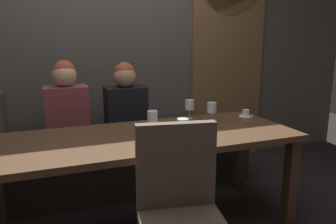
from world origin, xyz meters
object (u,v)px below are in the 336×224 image
(fork_on_table, at_px, (170,130))
(diner_redhead, at_px, (67,109))
(wine_glass_near_left, at_px, (183,126))
(wine_glass_far_left, at_px, (190,105))
(chair_near_side, at_px, (180,205))
(dining_table, at_px, (146,146))
(dessert_plate, at_px, (185,126))
(banquette_bench, at_px, (124,167))
(diner_bearded, at_px, (126,107))
(wine_glass_end_left, at_px, (153,118))
(wine_glass_center_back, at_px, (212,109))
(espresso_cup, at_px, (246,114))

(fork_on_table, bearing_deg, diner_redhead, 127.19)
(wine_glass_near_left, relative_size, wine_glass_far_left, 1.00)
(chair_near_side, bearing_deg, wine_glass_near_left, 65.32)
(dining_table, xyz_separation_m, chair_near_side, (-0.04, -0.72, -0.09))
(diner_redhead, bearing_deg, dessert_plate, -37.42)
(banquette_bench, height_order, wine_glass_far_left, wine_glass_far_left)
(diner_redhead, distance_m, dessert_plate, 1.05)
(diner_redhead, bearing_deg, wine_glass_near_left, -55.95)
(diner_bearded, height_order, wine_glass_end_left, diner_bearded)
(banquette_bench, height_order, fork_on_table, fork_on_table)
(diner_bearded, relative_size, wine_glass_end_left, 4.63)
(banquette_bench, relative_size, fork_on_table, 14.71)
(diner_redhead, xyz_separation_m, wine_glass_far_left, (0.98, -0.38, 0.03))
(wine_glass_near_left, bearing_deg, fork_on_table, 84.62)
(dining_table, relative_size, wine_glass_center_back, 13.41)
(banquette_bench, relative_size, dessert_plate, 13.16)
(dining_table, xyz_separation_m, diner_redhead, (-0.48, 0.71, 0.17))
(wine_glass_end_left, bearing_deg, wine_glass_far_left, 34.50)
(wine_glass_near_left, height_order, espresso_cup, wine_glass_near_left)
(dining_table, bearing_deg, diner_redhead, 124.22)
(diner_bearded, height_order, wine_glass_far_left, diner_bearded)
(dining_table, relative_size, wine_glass_far_left, 13.41)
(wine_glass_near_left, relative_size, espresso_cup, 1.37)
(wine_glass_end_left, relative_size, wine_glass_center_back, 1.00)
(dining_table, relative_size, diner_redhead, 2.79)
(wine_glass_end_left, relative_size, wine_glass_near_left, 1.00)
(banquette_bench, relative_size, chair_near_side, 2.55)
(diner_bearded, bearing_deg, banquette_bench, 179.66)
(wine_glass_near_left, bearing_deg, espresso_cup, 30.37)
(banquette_bench, xyz_separation_m, wine_glass_end_left, (0.07, -0.66, 0.62))
(dining_table, height_order, espresso_cup, espresso_cup)
(diner_redhead, height_order, diner_bearded, diner_redhead)
(wine_glass_end_left, xyz_separation_m, wine_glass_center_back, (0.55, 0.13, -0.00))
(dining_table, xyz_separation_m, espresso_cup, (0.99, 0.22, 0.11))
(fork_on_table, bearing_deg, wine_glass_end_left, 173.87)
(dessert_plate, bearing_deg, wine_glass_center_back, 17.17)
(wine_glass_far_left, xyz_separation_m, espresso_cup, (0.49, -0.12, -0.09))
(diner_bearded, relative_size, wine_glass_far_left, 4.63)
(wine_glass_center_back, xyz_separation_m, dessert_plate, (-0.27, -0.08, -0.10))
(chair_near_side, distance_m, wine_glass_center_back, 1.14)
(diner_redhead, relative_size, wine_glass_center_back, 4.82)
(chair_near_side, bearing_deg, dessert_plate, 64.36)
(wine_glass_far_left, bearing_deg, wine_glass_near_left, -118.55)
(dining_table, xyz_separation_m, wine_glass_near_left, (0.17, -0.26, 0.20))
(diner_redhead, height_order, espresso_cup, diner_redhead)
(banquette_bench, distance_m, wine_glass_far_left, 0.88)
(dessert_plate, height_order, fork_on_table, dessert_plate)
(wine_glass_near_left, height_order, fork_on_table, wine_glass_near_left)
(wine_glass_end_left, distance_m, wine_glass_near_left, 0.32)
(wine_glass_end_left, xyz_separation_m, wine_glass_far_left, (0.43, 0.30, 0.00))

